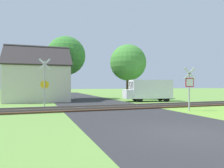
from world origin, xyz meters
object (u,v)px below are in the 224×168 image
Objects in this scene: house at (38,82)px; tree_right at (128,63)px; mail_truck at (149,90)px; stop_sign_near at (189,85)px; crossing_sign_far at (45,81)px; tree_center at (66,56)px.

house is 10.90m from tree_right.
mail_truck is (0.34, -4.62, -3.22)m from tree_right.
tree_right is 1.31× the size of mail_truck.
tree_right reaches higher than house.
crossing_sign_far is (-9.03, 5.41, 0.36)m from stop_sign_near.
crossing_sign_far is 0.74× the size of mail_truck.
house is 5.26m from tree_center.
tree_center reaches higher than tree_right.
crossing_sign_far is at bearing -85.61° from house.
tree_right is at bearing 3.33° from house.
house is 0.99× the size of tree_right.
tree_center is (2.86, 9.49, 3.19)m from crossing_sign_far.
tree_right is at bearing -87.77° from stop_sign_near.
crossing_sign_far is 0.57× the size of house.
mail_truck is at bearing -41.16° from tree_center.
tree_center is at bearing -60.14° from stop_sign_near.
house is (-0.43, 6.95, -0.03)m from crossing_sign_far.
crossing_sign_far is 0.49× the size of tree_center.
tree_center is at bearing 78.23° from crossing_sign_far.
house reaches higher than crossing_sign_far.
tree_right is (10.62, 0.47, 2.43)m from house.
tree_center reaches higher than mail_truck.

